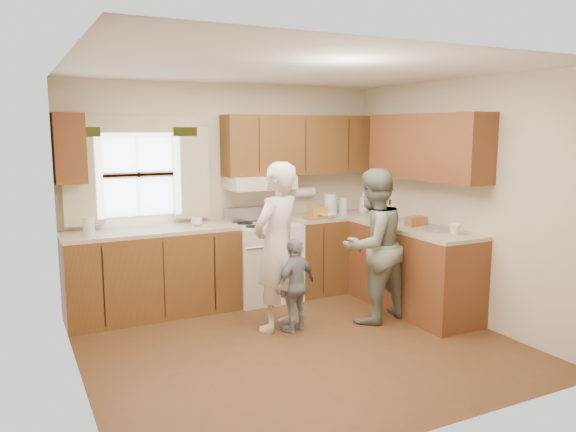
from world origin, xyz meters
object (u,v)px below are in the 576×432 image
stove (263,260)px  woman_right (373,246)px  woman_left (277,247)px  child (296,285)px

stove → woman_right: woman_right is taller
woman_left → woman_right: size_ratio=1.05×
stove → woman_left: woman_left is taller
stove → woman_right: size_ratio=0.67×
stove → woman_right: (0.70, -1.19, 0.33)m
woman_right → child: woman_right is taller
woman_right → child: (-0.85, 0.08, -0.33)m
woman_right → child: bearing=-17.3°
stove → woman_right: 1.42m
stove → woman_left: size_ratio=0.64×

